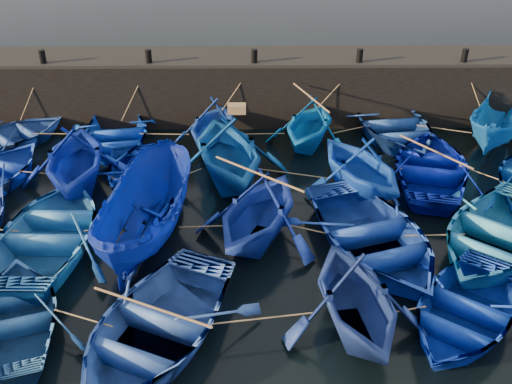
{
  "coord_description": "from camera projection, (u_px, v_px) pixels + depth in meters",
  "views": [
    {
      "loc": [
        -0.15,
        -11.53,
        9.55
      ],
      "look_at": [
        0.0,
        3.2,
        0.7
      ],
      "focal_mm": 40.0,
      "sensor_mm": 36.0,
      "label": 1
    }
  ],
  "objects": [
    {
      "name": "ground",
      "position": [
        257.0,
        278.0,
        14.8
      ],
      "size": [
        120.0,
        120.0,
        0.0
      ],
      "primitive_type": "plane",
      "color": "black",
      "rests_on": "ground"
    },
    {
      "name": "quay_wall",
      "position": [
        254.0,
        88.0,
        23.16
      ],
      "size": [
        26.0,
        2.5,
        2.5
      ],
      "primitive_type": "cube",
      "color": "black",
      "rests_on": "ground"
    },
    {
      "name": "quay_top",
      "position": [
        254.0,
        57.0,
        22.48
      ],
      "size": [
        26.0,
        2.5,
        0.12
      ],
      "primitive_type": "cube",
      "color": "black",
      "rests_on": "quay_wall"
    },
    {
      "name": "bollard_0",
      "position": [
        42.0,
        57.0,
        21.48
      ],
      "size": [
        0.24,
        0.24,
        0.5
      ],
      "primitive_type": "cylinder",
      "color": "black",
      "rests_on": "quay_top"
    },
    {
      "name": "bollard_1",
      "position": [
        149.0,
        56.0,
        21.52
      ],
      "size": [
        0.24,
        0.24,
        0.5
      ],
      "primitive_type": "cylinder",
      "color": "black",
      "rests_on": "quay_top"
    },
    {
      "name": "bollard_2",
      "position": [
        254.0,
        56.0,
        21.55
      ],
      "size": [
        0.24,
        0.24,
        0.5
      ],
      "primitive_type": "cylinder",
      "color": "black",
      "rests_on": "quay_top"
    },
    {
      "name": "bollard_3",
      "position": [
        360.0,
        56.0,
        21.59
      ],
      "size": [
        0.24,
        0.24,
        0.5
      ],
      "primitive_type": "cylinder",
      "color": "black",
      "rests_on": "quay_top"
    },
    {
      "name": "bollard_4",
      "position": [
        465.0,
        55.0,
        21.62
      ],
      "size": [
        0.24,
        0.24,
        0.5
      ],
      "primitive_type": "cylinder",
      "color": "black",
      "rests_on": "quay_top"
    },
    {
      "name": "boat_0",
      "position": [
        10.0,
        136.0,
        21.11
      ],
      "size": [
        5.26,
        5.27,
        0.9
      ],
      "primitive_type": "imported",
      "rotation": [
        0.0,
        0.0,
        2.36
      ],
      "color": "navy",
      "rests_on": "ground"
    },
    {
      "name": "boat_1",
      "position": [
        115.0,
        135.0,
        21.08
      ],
      "size": [
        4.39,
        5.48,
        1.01
      ],
      "primitive_type": "imported",
      "rotation": [
        0.0,
        0.0,
        0.2
      ],
      "color": "#0934CE",
      "rests_on": "ground"
    },
    {
      "name": "boat_2",
      "position": [
        213.0,
        124.0,
        20.81
      ],
      "size": [
        3.79,
        4.18,
        1.92
      ],
      "primitive_type": "imported",
      "rotation": [
        0.0,
        0.0,
        -0.19
      ],
      "color": "#153C9F",
      "rests_on": "ground"
    },
    {
      "name": "boat_3",
      "position": [
        309.0,
        123.0,
        20.88
      ],
      "size": [
        4.31,
        4.59,
        1.94
      ],
      "primitive_type": "imported",
      "rotation": [
        0.0,
        0.0,
        -0.38
      ],
      "color": "blue",
      "rests_on": "ground"
    },
    {
      "name": "boat_4",
      "position": [
        393.0,
        125.0,
        21.71
      ],
      "size": [
        4.72,
        5.99,
        1.13
      ],
      "primitive_type": "imported",
      "rotation": [
        0.0,
        0.0,
        0.16
      ],
      "color": "navy",
      "rests_on": "ground"
    },
    {
      "name": "boat_5",
      "position": [
        498.0,
        125.0,
        20.97
      ],
      "size": [
        3.86,
        4.7,
        1.74
      ],
      "primitive_type": "imported",
      "rotation": [
        0.0,
        0.0,
        -0.57
      ],
      "color": "#105EB6",
      "rests_on": "ground"
    },
    {
      "name": "boat_7",
      "position": [
        75.0,
        157.0,
        18.15
      ],
      "size": [
        4.42,
        4.93,
        2.32
      ],
      "primitive_type": "imported",
      "rotation": [
        0.0,
        0.0,
        3.29
      ],
      "color": "#0C239F",
      "rests_on": "ground"
    },
    {
      "name": "boat_8",
      "position": [
        144.0,
        181.0,
        18.14
      ],
      "size": [
        4.92,
        5.75,
        1.01
      ],
      "primitive_type": "imported",
      "rotation": [
        0.0,
        0.0,
        0.35
      ],
      "color": "#03208F",
      "rests_on": "ground"
    },
    {
      "name": "boat_9",
      "position": [
        228.0,
        149.0,
        18.39
      ],
      "size": [
        5.22,
        5.7,
        2.54
      ],
      "primitive_type": "imported",
      "rotation": [
        0.0,
        0.0,
        3.39
      ],
      "color": "#0D50A0",
      "rests_on": "ground"
    },
    {
      "name": "boat_10",
      "position": [
        361.0,
        164.0,
        17.93
      ],
      "size": [
        4.82,
        5.1,
        2.12
      ],
      "primitive_type": "imported",
      "rotation": [
        0.0,
        0.0,
        3.57
      ],
      "color": "blue",
      "rests_on": "ground"
    },
    {
      "name": "boat_11",
      "position": [
        432.0,
        166.0,
        18.95
      ],
      "size": [
        4.75,
        5.81,
        1.05
      ],
      "primitive_type": "imported",
      "rotation": [
        0.0,
        0.0,
        2.9
      ],
      "color": "#021398",
      "rests_on": "ground"
    },
    {
      "name": "boat_14",
      "position": [
        51.0,
        231.0,
        15.68
      ],
      "size": [
        3.94,
        5.42,
        1.11
      ],
      "primitive_type": "imported",
      "rotation": [
        0.0,
        0.0,
        3.12
      ],
      "color": "blue",
      "rests_on": "ground"
    },
    {
      "name": "boat_15",
      "position": [
        145.0,
        213.0,
        15.59
      ],
      "size": [
        2.83,
        5.58,
        2.06
      ],
      "primitive_type": "imported",
      "rotation": [
        0.0,
        0.0,
        2.98
      ],
      "color": "navy",
      "rests_on": "ground"
    },
    {
      "name": "boat_16",
      "position": [
        258.0,
        209.0,
        15.64
      ],
      "size": [
        4.96,
        5.25,
        2.18
      ],
      "primitive_type": "imported",
      "rotation": [
        0.0,
        0.0,
        -0.42
      ],
      "color": "#142E9A",
      "rests_on": "ground"
    },
    {
      "name": "boat_17",
      "position": [
        372.0,
        235.0,
        15.47
      ],
      "size": [
        5.5,
        6.5,
        1.15
      ],
      "primitive_type": "imported",
      "rotation": [
        0.0,
        0.0,
        0.32
      ],
      "color": "navy",
      "rests_on": "ground"
    },
    {
      "name": "boat_18",
      "position": [
        498.0,
        233.0,
        15.54
      ],
      "size": [
        6.62,
        6.82,
        1.15
      ],
      "primitive_type": "imported",
      "rotation": [
        0.0,
        0.0,
        -0.69
      ],
      "color": "#247CCA",
      "rests_on": "ground"
    },
    {
      "name": "boat_21",
      "position": [
        16.0,
        314.0,
        13.06
      ],
      "size": [
        4.05,
        4.8,
        0.85
      ],
      "primitive_type": "imported",
      "rotation": [
        0.0,
        0.0,
        3.45
      ],
      "color": "navy",
      "rests_on": "ground"
    },
    {
      "name": "boat_22",
      "position": [
        153.0,
        326.0,
        12.55
      ],
      "size": [
        5.55,
        6.32,
        1.09
      ],
      "primitive_type": "imported",
      "rotation": [
        0.0,
        0.0,
        -0.41
      ],
      "color": "#294E9E",
      "rests_on": "ground"
    },
    {
      "name": "boat_23",
      "position": [
        356.0,
        297.0,
        12.68
      ],
      "size": [
        3.93,
        4.37,
        2.04
      ],
      "primitive_type": "imported",
      "rotation": [
        0.0,
        0.0,
        0.16
      ],
      "color": "navy",
      "rests_on": "ground"
    },
    {
      "name": "boat_24",
      "position": [
        464.0,
        309.0,
        13.14
      ],
      "size": [
        5.18,
        5.47,
        0.92
      ],
      "primitive_type": "imported",
      "rotation": [
        0.0,
        0.0,
        -0.63
      ],
      "color": "#0C31B9",
      "rests_on": "ground"
    },
    {
      "name": "wooden_crate",
      "position": [
        237.0,
        109.0,
        17.67
      ],
      "size": [
        0.57,
        0.37,
        0.27
      ],
      "primitive_type": "cube",
      "color": "#997042",
      "rests_on": "boat_9"
    },
    {
      "name": "mooring_ropes",
      "position": [
        270.0,
        158.0,
        18.7
      ],
      "size": [
        18.1,
        11.85,
        2.1
      ],
      "color": "tan",
      "rests_on": "ground"
    },
    {
      "name": "loose_oars",
      "position": [
        304.0,
        168.0,
        16.58
      ],
      "size": [
        10.46,
        12.01,
        1.19
      ],
      "color": "#99724C",
      "rests_on": "ground"
    }
  ]
}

